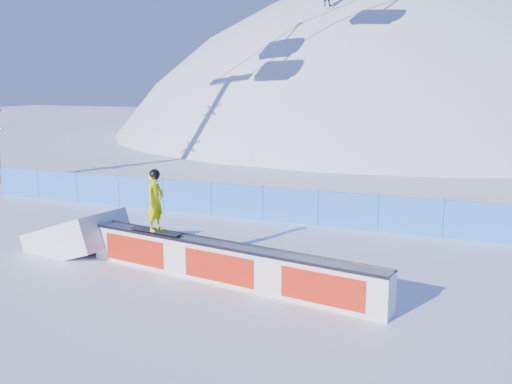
% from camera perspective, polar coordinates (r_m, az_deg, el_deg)
% --- Properties ---
extents(ground, '(160.00, 160.00, 0.00)m').
position_cam_1_polar(ground, '(16.46, -8.45, -5.96)').
color(ground, white).
rests_on(ground, ground).
extents(snow_hill, '(64.00, 64.00, 64.00)m').
position_cam_1_polar(snow_hill, '(60.52, 13.27, -11.44)').
color(snow_hill, white).
rests_on(snow_hill, ground).
extents(safety_fence, '(22.05, 0.05, 1.30)m').
position_cam_1_polar(safety_fence, '(20.18, -1.96, -0.93)').
color(safety_fence, '#2B75F1').
rests_on(safety_fence, ground).
extents(rail_box, '(8.19, 1.86, 0.98)m').
position_cam_1_polar(rail_box, '(13.73, -3.14, -7.18)').
color(rail_box, white).
rests_on(rail_box, ground).
extents(snow_ramp, '(3.03, 2.16, 1.74)m').
position_cam_1_polar(snow_ramp, '(17.19, -17.40, -5.62)').
color(snow_ramp, white).
rests_on(snow_ramp, ground).
extents(snowboarder, '(1.58, 0.58, 1.62)m').
position_cam_1_polar(snowboarder, '(14.67, -10.03, -0.90)').
color(snowboarder, black).
rests_on(snowboarder, rail_box).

